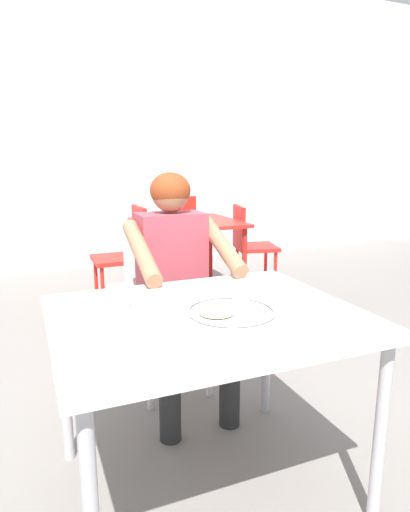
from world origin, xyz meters
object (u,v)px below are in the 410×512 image
object	(u,v)px
thali_tray	(231,310)
drinking_cup	(118,298)
diner_foreground	(177,270)
chair_red_right	(249,241)
chair_red_far	(174,232)
chair_foreground	(165,297)
table_background_red	(187,230)
chair_red_left	(127,250)
table_foreground	(207,331)

from	to	relation	value
thali_tray	drinking_cup	xyz separation A→B (m)	(-0.37, 0.17, 0.04)
thali_tray	diner_foreground	size ratio (longest dim) A/B	0.27
chair_red_right	chair_red_far	xyz separation A→B (m)	(-0.57, 0.59, 0.03)
chair_red_right	drinking_cup	bearing A→B (deg)	-127.71
chair_foreground	table_background_red	bearing A→B (deg)	65.35
chair_red_left	chair_red_right	size ratio (longest dim) A/B	1.05
diner_foreground	chair_red_right	xyz separation A→B (m)	(1.31, 1.70, -0.24)
drinking_cup	diner_foreground	bearing A→B (deg)	51.94
table_foreground	diner_foreground	distance (m)	0.66
diner_foreground	chair_red_right	bearing A→B (deg)	52.40
thali_tray	drinking_cup	distance (m)	0.41
chair_foreground	chair_red_left	world-z (taller)	chair_foreground
drinking_cup	chair_foreground	size ratio (longest dim) A/B	0.11
chair_foreground	diner_foreground	size ratio (longest dim) A/B	0.73
thali_tray	chair_red_left	size ratio (longest dim) A/B	0.37
chair_red_left	chair_red_far	size ratio (longest dim) A/B	0.97
thali_tray	table_foreground	bearing A→B (deg)	151.58
chair_foreground	diner_foreground	world-z (taller)	diner_foreground
chair_foreground	drinking_cup	bearing A→B (deg)	-118.50
table_foreground	thali_tray	world-z (taller)	thali_tray
thali_tray	chair_foreground	world-z (taller)	chair_foreground
diner_foreground	chair_foreground	bearing A→B (deg)	90.23
drinking_cup	diner_foreground	size ratio (longest dim) A/B	0.08
thali_tray	chair_red_right	bearing A→B (deg)	60.67
thali_tray	chair_red_far	distance (m)	3.09
table_foreground	diner_foreground	size ratio (longest dim) A/B	0.91
thali_tray	table_background_red	xyz separation A→B (m)	(0.71, 2.39, -0.10)
chair_foreground	diner_foreground	bearing A→B (deg)	-89.77
diner_foreground	chair_red_far	distance (m)	2.42
table_foreground	chair_red_right	size ratio (longest dim) A/B	1.31
drinking_cup	chair_foreground	xyz separation A→B (m)	(0.40, 0.74, -0.27)
table_foreground	thali_tray	xyz separation A→B (m)	(0.08, -0.04, 0.08)
thali_tray	table_background_red	distance (m)	2.49
chair_foreground	table_background_red	size ratio (longest dim) A/B	0.97
chair_red_right	table_foreground	bearing A→B (deg)	-121.17
table_foreground	diner_foreground	world-z (taller)	diner_foreground
chair_foreground	diner_foreground	xyz separation A→B (m)	(0.00, -0.23, 0.21)
table_background_red	drinking_cup	bearing A→B (deg)	-115.96
table_foreground	chair_foreground	world-z (taller)	chair_foreground
drinking_cup	chair_red_far	world-z (taller)	chair_red_far
chair_foreground	chair_red_left	distance (m)	1.44
chair_red_left	chair_red_far	bearing A→B (deg)	44.59
table_foreground	drinking_cup	bearing A→B (deg)	155.56
table_foreground	chair_red_right	bearing A→B (deg)	58.83
chair_foreground	table_background_red	world-z (taller)	chair_foreground
thali_tray	chair_foreground	bearing A→B (deg)	88.01
chair_foreground	chair_red_left	size ratio (longest dim) A/B	1.01
chair_foreground	chair_red_far	distance (m)	2.19
thali_tray	chair_red_far	bearing A→B (deg)	75.36
chair_red_left	chair_red_right	world-z (taller)	chair_red_left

